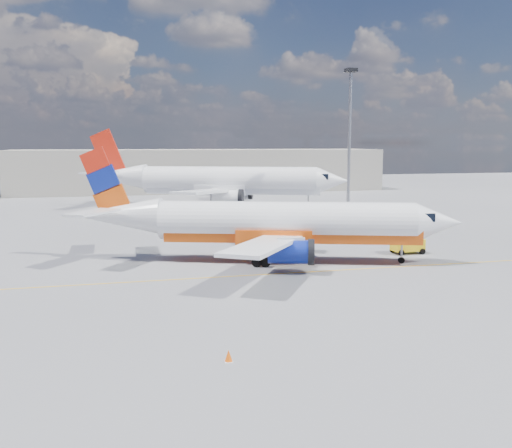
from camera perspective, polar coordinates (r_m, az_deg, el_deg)
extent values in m
plane|color=slate|center=(38.13, 3.74, -5.96)|extent=(240.00, 240.00, 0.00)
cube|color=yellow|center=(40.92, 2.46, -4.97)|extent=(70.00, 0.15, 0.01)
cube|color=#A9A191|center=(111.55, -5.53, 5.37)|extent=(70.00, 14.00, 8.00)
cylinder|color=white|center=(44.45, 3.01, 0.30)|extent=(19.71, 9.03, 3.05)
cone|color=white|center=(45.73, 17.78, 0.14)|extent=(4.36, 4.01, 3.05)
cone|color=white|center=(46.52, -13.22, 0.84)|extent=(6.87, 4.70, 2.90)
cube|color=black|center=(45.39, 16.27, 0.78)|extent=(2.09, 2.43, 0.63)
cube|color=#E04F0E|center=(44.59, 3.58, -1.02)|extent=(19.54, 8.51, 1.08)
cube|color=white|center=(50.82, 1.63, 0.38)|extent=(3.63, 10.94, 0.72)
cube|color=white|center=(38.43, 0.80, -2.14)|extent=(8.15, 10.65, 0.72)
cylinder|color=navy|center=(48.68, 3.62, -0.99)|extent=(3.60, 2.62, 1.70)
cylinder|color=navy|center=(40.73, 3.51, -2.79)|extent=(3.60, 2.62, 1.70)
cylinder|color=black|center=(48.69, 5.31, -1.01)|extent=(1.01, 1.93, 1.88)
cylinder|color=black|center=(40.74, 5.53, -2.81)|extent=(1.01, 1.93, 1.88)
cube|color=#E04F0E|center=(46.68, -14.91, 4.18)|extent=(4.09, 1.56, 5.60)
cube|color=white|center=(49.58, -13.74, 1.93)|extent=(1.98, 4.49, 0.16)
cube|color=white|center=(44.18, -16.02, 1.12)|extent=(4.24, 4.79, 0.16)
cylinder|color=gray|center=(45.50, 14.37, -2.45)|extent=(0.20, 0.20, 1.88)
cylinder|color=black|center=(45.67, 14.33, -3.52)|extent=(0.54, 0.36, 0.50)
cylinder|color=black|center=(47.10, 0.86, -2.73)|extent=(0.87, 0.57, 0.81)
cylinder|color=black|center=(42.89, 0.52, -3.81)|extent=(0.87, 0.57, 0.81)
cylinder|color=white|center=(81.49, -2.65, 4.42)|extent=(24.39, 12.29, 3.81)
cone|color=white|center=(80.39, 7.67, 4.31)|extent=(5.54, 5.15, 3.81)
cone|color=white|center=(85.64, -13.46, 4.65)|extent=(8.61, 6.16, 3.62)
cube|color=black|center=(80.34, 6.56, 4.77)|extent=(2.69, 3.08, 0.78)
cube|color=white|center=(81.49, -2.25, 3.52)|extent=(24.15, 11.66, 1.34)
cube|color=white|center=(89.55, -2.88, 4.11)|extent=(5.14, 13.77, 0.90)
cube|color=white|center=(74.19, -4.92, 3.26)|extent=(10.60, 13.08, 0.90)
cylinder|color=white|center=(86.52, -1.72, 3.27)|extent=(4.52, 3.42, 2.13)
cylinder|color=white|center=(76.61, -2.84, 2.63)|extent=(4.52, 3.42, 2.13)
cylinder|color=black|center=(86.27, -0.54, 3.26)|extent=(1.36, 2.40, 2.35)
cylinder|color=black|center=(76.33, -1.52, 2.62)|extent=(1.36, 2.40, 2.35)
cube|color=red|center=(86.11, -14.59, 6.91)|extent=(5.03, 2.18, 6.99)
cube|color=white|center=(89.54, -13.70, 5.25)|extent=(2.73, 5.71, 0.20)
cube|color=white|center=(82.88, -15.43, 4.98)|extent=(5.43, 5.91, 0.20)
cylinder|color=gray|center=(80.62, 5.25, 2.48)|extent=(0.26, 0.26, 2.35)
cylinder|color=black|center=(80.74, 5.24, 1.71)|extent=(0.68, 0.47, 0.63)
cylinder|color=black|center=(84.81, -3.83, 2.17)|extent=(1.09, 0.75, 1.01)
cylinder|color=black|center=(79.56, -4.54, 1.77)|extent=(1.09, 0.75, 1.01)
cylinder|color=black|center=(49.91, 13.50, -2.52)|extent=(0.51, 0.22, 0.50)
cylinder|color=black|center=(48.72, 14.32, -2.80)|extent=(0.51, 0.22, 0.50)
cylinder|color=black|center=(50.92, 15.45, -2.38)|extent=(0.51, 0.22, 0.50)
cylinder|color=black|center=(49.77, 16.30, -2.65)|extent=(0.51, 0.22, 0.50)
cube|color=yellow|center=(49.73, 14.92, -2.02)|extent=(2.66, 1.51, 1.00)
cube|color=black|center=(49.35, 14.46, -1.14)|extent=(1.25, 1.25, 0.60)
cube|color=white|center=(25.02, -2.76, -13.57)|extent=(0.39, 0.39, 0.04)
cone|color=#F55809|center=(24.92, -2.76, -12.99)|extent=(0.33, 0.33, 0.50)
cylinder|color=gray|center=(75.09, 9.31, 7.85)|extent=(0.40, 0.40, 18.11)
cube|color=black|center=(75.65, 9.48, 14.93)|extent=(1.36, 1.36, 0.45)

